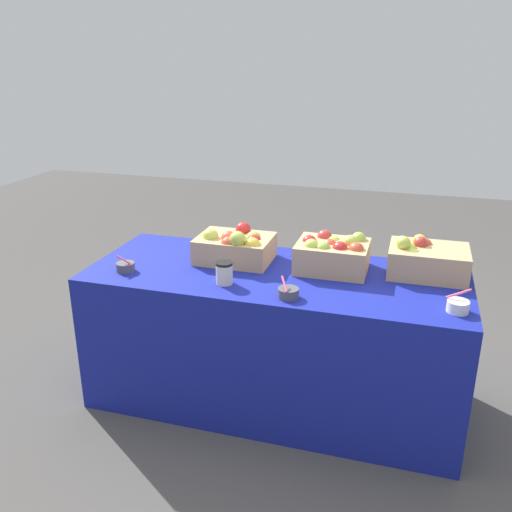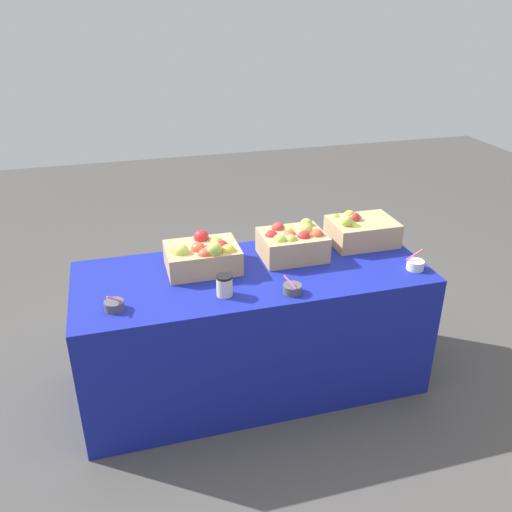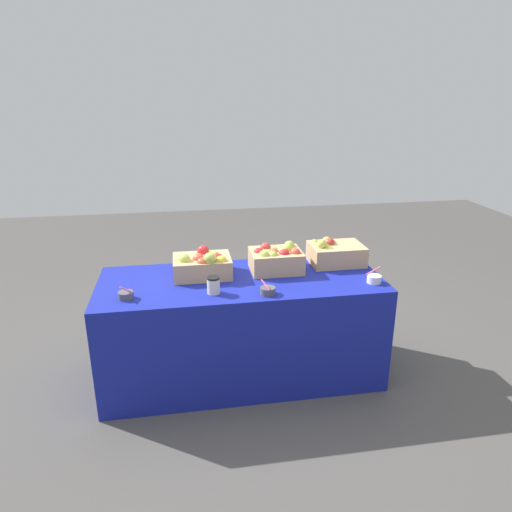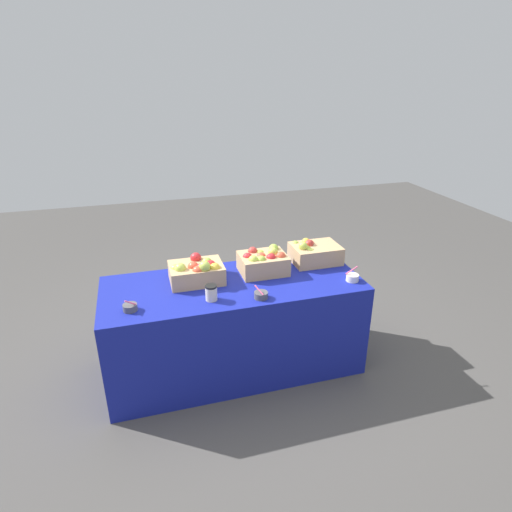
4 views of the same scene
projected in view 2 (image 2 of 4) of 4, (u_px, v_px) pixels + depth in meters
ground_plane at (253, 380)px, 3.23m from camera, size 10.00×10.00×0.00m
table at (253, 329)px, 3.06m from camera, size 1.90×0.76×0.74m
apple_crate_left at (360, 230)px, 3.20m from camera, size 0.38×0.29×0.20m
apple_crate_middle at (292, 243)px, 3.03m from camera, size 0.36×0.28×0.19m
apple_crate_right at (203, 255)px, 2.89m from camera, size 0.39×0.29×0.20m
sample_bowl_near at (114, 305)px, 2.54m from camera, size 0.09×0.09×0.09m
sample_bowl_mid at (415, 265)px, 2.91m from camera, size 0.10×0.09×0.10m
sample_bowl_far at (292, 289)px, 2.68m from camera, size 0.10×0.10×0.09m
coffee_cup at (224, 285)px, 2.65m from camera, size 0.08×0.08×0.11m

